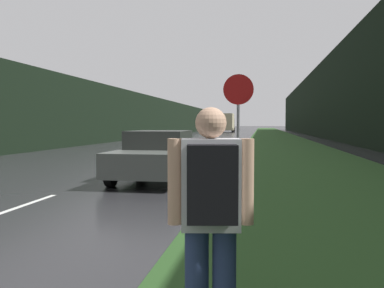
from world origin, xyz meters
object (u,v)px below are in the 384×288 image
object	(u,v)px
hitchhiker_with_backpack	(211,214)
car_passing_near	(158,155)
delivery_truck	(227,123)
stop_sign	(238,121)

from	to	relation	value
hitchhiker_with_backpack	car_passing_near	size ratio (longest dim) A/B	0.40
car_passing_near	delivery_truck	distance (m)	67.55
stop_sign	delivery_truck	xyz separation A→B (m)	(-5.96, 69.53, 0.16)
car_passing_near	delivery_truck	world-z (taller)	delivery_truck
car_passing_near	delivery_truck	xyz separation A→B (m)	(-3.52, 67.45, 1.16)
car_passing_near	stop_sign	bearing A→B (deg)	139.49
delivery_truck	stop_sign	bearing A→B (deg)	-85.10
stop_sign	car_passing_near	xyz separation A→B (m)	(-2.44, 2.08, -1.00)
stop_sign	hitchhiker_with_backpack	size ratio (longest dim) A/B	1.58
stop_sign	hitchhiker_with_backpack	xyz separation A→B (m)	(0.18, -6.58, -0.71)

